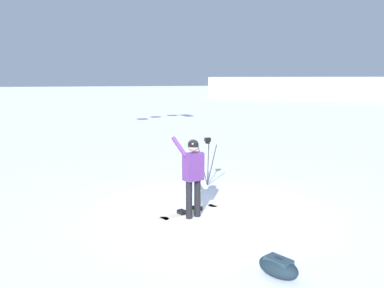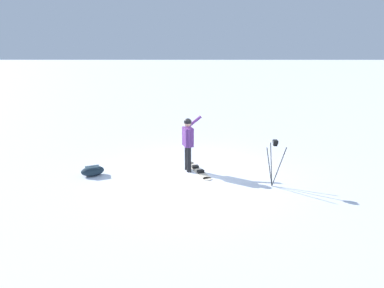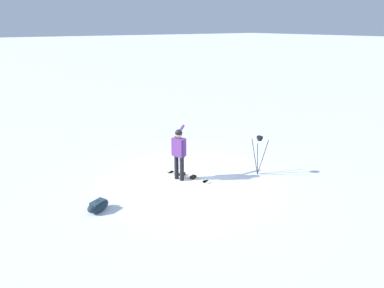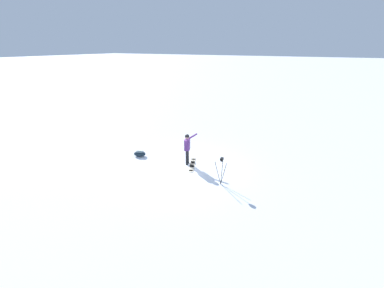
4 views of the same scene
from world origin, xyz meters
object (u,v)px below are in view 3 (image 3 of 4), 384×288
Objects in this scene: gear_bag_large at (98,205)px; snowboard at (188,176)px; snowboarder at (179,149)px; camera_tripod at (259,147)px.

snowboard is at bearing 7.40° from gear_bag_large.
snowboarder reaches higher than snowboard.
snowboarder is 2.23× the size of gear_bag_large.
gear_bag_large is at bearing -172.60° from snowboard.
snowboarder is 2.66m from camera_tripod.
camera_tripod is at bearing -28.99° from snowboard.
gear_bag_large is (-2.92, -0.44, -0.88)m from snowboarder.
camera_tripod is (5.30, -0.73, 0.81)m from gear_bag_large.
snowboarder is 1.06× the size of snowboard.
snowboard is 2.55m from camera_tripod.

